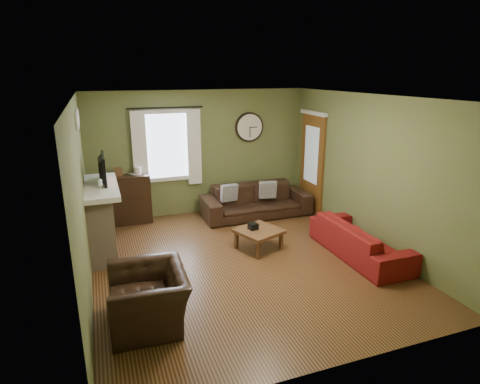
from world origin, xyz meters
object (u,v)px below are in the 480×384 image
object	(u,v)px
sofa_red	(360,239)
sofa_brown	(256,201)
coffee_table	(259,239)
armchair	(149,298)
bookshelf	(129,200)

from	to	relation	value
sofa_red	sofa_brown	bearing A→B (deg)	20.12
coffee_table	armchair	bearing A→B (deg)	-143.86
sofa_brown	sofa_red	distance (m)	2.55
sofa_red	armchair	distance (m)	3.60
bookshelf	coffee_table	size ratio (longest dim) A/B	1.46
bookshelf	sofa_brown	world-z (taller)	bookshelf
armchair	coffee_table	xyz separation A→B (m)	(2.06, 1.50, -0.16)
coffee_table	sofa_red	bearing A→B (deg)	-28.62
sofa_brown	sofa_red	xyz separation A→B (m)	(0.88, -2.39, -0.05)
sofa_red	bookshelf	bearing A→B (deg)	50.17
sofa_red	coffee_table	xyz separation A→B (m)	(-1.47, 0.80, -0.11)
sofa_brown	coffee_table	distance (m)	1.70
bookshelf	sofa_red	world-z (taller)	bookshelf
sofa_brown	armchair	world-z (taller)	armchair
bookshelf	sofa_brown	size ratio (longest dim) A/B	0.43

